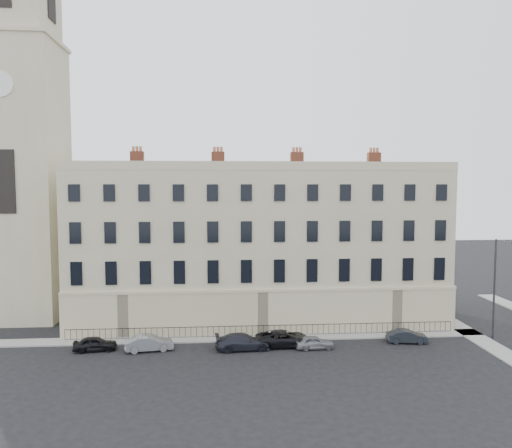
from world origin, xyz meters
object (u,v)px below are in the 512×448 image
Objects in this scene: car_a at (95,344)px; car_b at (149,343)px; car_c at (243,342)px; car_d at (284,338)px; car_e at (314,342)px; streetlamp at (496,284)px; car_f at (407,336)px.

car_a is 0.89× the size of car_b.
car_c reaches higher than car_d.
car_d is at bearing 68.08° from car_e.
car_f is at bearing -152.98° from streetlamp.
car_f is at bearing -92.66° from car_d.
car_c is at bearing -153.85° from streetlamp.
car_c is 5.97m from car_e.
streetlamp reaches higher than car_b.
car_c reaches higher than car_f.
car_b reaches higher than car_e.
streetlamp reaches higher than car_e.
car_c is at bearing 99.04° from car_f.
car_b is 13.74m from car_e.
car_d is (3.51, 0.61, -0.00)m from car_c.
car_e is at bearing -151.79° from streetlamp.
car_f is (14.29, 0.69, -0.09)m from car_c.
car_a is at bearing -156.04° from streetlamp.
car_d reaches higher than car_f.
car_a is 15.73m from car_d.
car_b is 0.81× the size of car_d.
car_c is 1.43× the size of car_e.
streetlamp is at bearing -87.24° from car_e.
car_a is 34.98m from streetlamp.
car_e is at bearing -96.38° from car_c.
car_a is at bearing 83.13° from car_c.
streetlamp reaches higher than car_d.
car_b is 1.21× the size of car_e.
car_a is 4.47m from car_b.
car_c is at bearing 96.74° from car_d.
car_d is at bearing 96.71° from car_f.
car_b is 0.85× the size of car_c.
streetlamp reaches higher than car_a.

